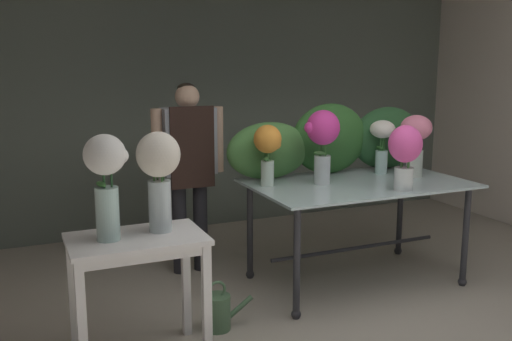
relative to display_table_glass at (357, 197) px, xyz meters
name	(u,v)px	position (x,y,z in m)	size (l,w,h in m)	color
ground_plane	(290,276)	(-0.43, 0.32, -0.71)	(7.78, 7.78, 0.00)	#9E9384
wall_back	(217,94)	(-0.43, 2.09, 0.71)	(5.94, 0.12, 2.84)	slate
display_table_glass	(357,197)	(0.00, 0.00, 0.00)	(1.70, 1.03, 0.84)	#A9C1C3
side_table_white	(137,255)	(-1.87, -0.55, -0.05)	(0.78, 0.50, 0.78)	white
florist	(189,157)	(-1.15, 0.77, 0.28)	(0.61, 0.24, 1.60)	#232328
foliage_backdrop	(334,142)	(0.02, 0.40, 0.39)	(1.86, 0.28, 0.59)	#477F3D
vase_rosy_hydrangea	(415,137)	(0.55, 0.00, 0.45)	(0.29, 0.26, 0.51)	silver
vase_fuchsia_dahlias	(405,152)	(0.15, -0.38, 0.41)	(0.26, 0.25, 0.48)	silver
vase_magenta_anemones	(323,137)	(-0.30, 0.05, 0.49)	(0.30, 0.26, 0.57)	silver
vase_ivory_lilies	(382,139)	(0.37, 0.21, 0.41)	(0.21, 0.21, 0.45)	silver
vase_sunset_stock	(268,147)	(-0.71, 0.16, 0.42)	(0.21, 0.21, 0.47)	silver
vase_white_roses_tall	(106,178)	(-2.03, -0.55, 0.43)	(0.25, 0.23, 0.61)	silver
vase_cream_lisianthus_tall	(159,171)	(-1.72, -0.50, 0.43)	(0.26, 0.26, 0.60)	silver
watering_can	(218,311)	(-1.31, -0.35, -0.58)	(0.35, 0.18, 0.34)	#4C704C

